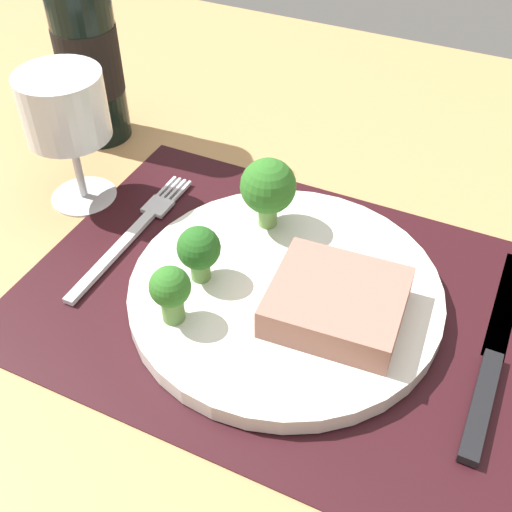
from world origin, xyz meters
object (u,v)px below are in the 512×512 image
(wine_glass, at_px, (65,114))
(plate, at_px, (285,292))
(fork, at_px, (133,233))
(wine_bottle, at_px, (86,44))
(knife, at_px, (492,361))
(steak, at_px, (337,302))

(wine_glass, bearing_deg, plate, -10.54)
(fork, relative_size, wine_bottle, 0.65)
(plate, distance_m, knife, 0.17)
(plate, bearing_deg, knife, 1.78)
(plate, distance_m, wine_bottle, 0.35)
(steak, relative_size, fork, 0.53)
(fork, height_order, knife, knife)
(knife, xyz_separation_m, wine_glass, (-0.41, 0.04, 0.09))
(wine_glass, bearing_deg, knife, -5.49)
(steak, xyz_separation_m, fork, (-0.21, 0.03, -0.03))
(plate, relative_size, wine_glass, 1.94)
(plate, distance_m, wine_glass, 0.26)
(wine_bottle, bearing_deg, fork, -45.95)
(plate, bearing_deg, steak, -14.57)
(plate, relative_size, wine_bottle, 0.89)
(steak, distance_m, wine_bottle, 0.39)
(wine_bottle, height_order, wine_glass, wine_bottle)
(plate, relative_size, fork, 1.37)
(plate, distance_m, steak, 0.05)
(steak, height_order, knife, steak)
(wine_glass, bearing_deg, steak, -11.22)
(fork, distance_m, wine_bottle, 0.22)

